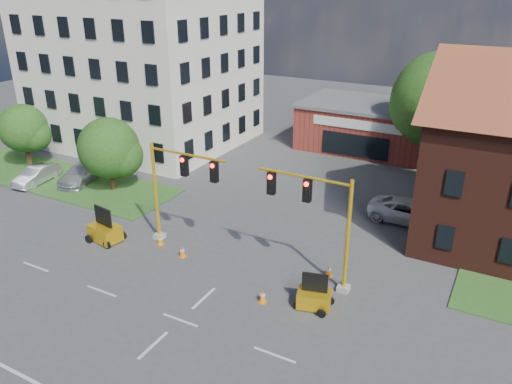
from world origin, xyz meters
TOP-DOWN VIEW (x-y plane):
  - ground at (0.00, 0.00)m, footprint 120.00×120.00m
  - grass_verge_nw at (-20.00, 10.00)m, footprint 22.00×6.00m
  - lane_markings at (0.00, -3.00)m, footprint 60.00×36.00m
  - office_block at (-20.00, 21.90)m, footprint 18.40×15.40m
  - brick_shop at (0.00, 29.98)m, footprint 12.40×8.40m
  - tree_large at (6.91, 27.08)m, footprint 8.37×7.97m
  - tree_nw_front at (-13.77, 10.58)m, footprint 4.76×4.53m
  - tree_nw_rear at (-23.80, 11.08)m, footprint 4.20×4.00m
  - signal_mast_west at (-4.36, 6.00)m, footprint 5.30×0.60m
  - signal_mast_east at (4.36, 6.00)m, footprint 5.30×0.60m
  - trailer_west at (-8.65, 4.14)m, footprint 2.11×1.59m
  - trailer_east at (5.18, 3.96)m, footprint 1.83×1.45m
  - cone_a at (-5.42, 5.36)m, footprint 0.40×0.40m
  - cone_b at (-3.37, 4.82)m, footprint 0.40×0.40m
  - cone_c at (2.77, 3.12)m, footprint 0.40×0.40m
  - cone_d at (4.82, 6.90)m, footprint 0.40×0.40m
  - pickup_white at (7.18, 15.71)m, footprint 5.42×2.52m
  - sedan_silver_front at (-20.20, 8.66)m, footprint 2.05×4.31m
  - sedan_silver_rear at (-17.36, 10.65)m, footprint 3.27×5.38m

SIDE VIEW (x-z plane):
  - ground at x=0.00m, z-range 0.00..0.00m
  - lane_markings at x=0.00m, z-range 0.00..0.01m
  - grass_verge_nw at x=-20.00m, z-range 0.00..0.08m
  - cone_a at x=-5.42m, z-range -0.01..0.69m
  - cone_b at x=-3.37m, z-range -0.01..0.69m
  - cone_c at x=2.77m, z-range -0.01..0.69m
  - cone_d at x=4.82m, z-range -0.01..0.69m
  - trailer_east at x=5.18m, z-range -0.34..1.49m
  - trailer_west at x=-8.65m, z-range -0.41..1.77m
  - sedan_silver_front at x=-20.20m, z-range 0.00..1.36m
  - sedan_silver_rear at x=-17.36m, z-range 0.00..1.46m
  - pickup_white at x=7.18m, z-range 0.00..1.50m
  - brick_shop at x=0.00m, z-range 0.01..4.31m
  - tree_nw_front at x=-13.77m, z-range 0.40..6.01m
  - tree_nw_rear at x=-23.80m, z-range 0.54..5.93m
  - signal_mast_west at x=-4.36m, z-range 0.82..7.02m
  - signal_mast_east at x=4.36m, z-range 0.82..7.02m
  - tree_large at x=6.91m, z-range 0.66..10.45m
  - office_block at x=-20.00m, z-range 0.01..20.61m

